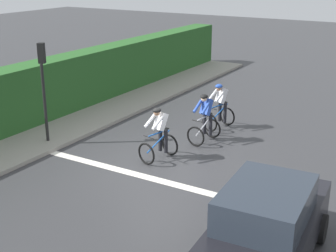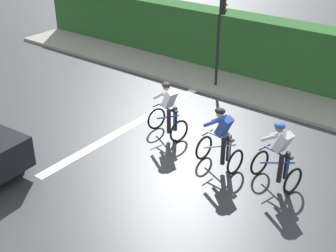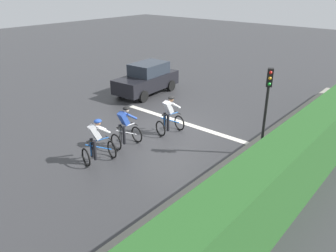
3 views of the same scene
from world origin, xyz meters
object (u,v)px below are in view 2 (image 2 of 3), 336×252
(cyclist_lead, at_px, (279,156))
(cyclist_second, at_px, (221,140))
(cyclist_mid, at_px, (168,111))
(traffic_light_near_crossing, at_px, (220,28))

(cyclist_lead, distance_m, cyclist_second, 1.52)
(cyclist_lead, distance_m, cyclist_mid, 3.61)
(cyclist_mid, relative_size, traffic_light_near_crossing, 0.50)
(cyclist_mid, distance_m, traffic_light_near_crossing, 4.22)
(cyclist_second, height_order, cyclist_mid, same)
(cyclist_lead, height_order, cyclist_mid, same)
(cyclist_lead, bearing_deg, cyclist_second, -83.78)
(cyclist_lead, bearing_deg, cyclist_mid, -95.35)
(traffic_light_near_crossing, bearing_deg, cyclist_lead, 45.60)
(cyclist_second, bearing_deg, cyclist_mid, -103.56)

